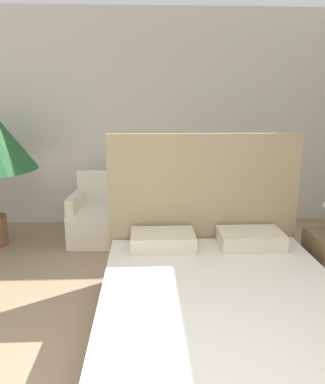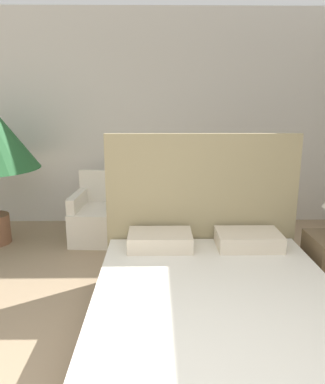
{
  "view_description": "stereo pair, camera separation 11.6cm",
  "coord_description": "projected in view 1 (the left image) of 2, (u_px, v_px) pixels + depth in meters",
  "views": [
    {
      "loc": [
        -0.02,
        -1.11,
        1.73
      ],
      "look_at": [
        0.15,
        2.82,
        0.75
      ],
      "focal_mm": 35.0,
      "sensor_mm": 36.0,
      "label": 1
    },
    {
      "loc": [
        0.09,
        -1.11,
        1.73
      ],
      "look_at": [
        0.15,
        2.82,
        0.75
      ],
      "focal_mm": 35.0,
      "sensor_mm": 36.0,
      "label": 2
    }
  ],
  "objects": [
    {
      "name": "bed",
      "position": [
        222.0,
        310.0,
        2.66
      ],
      "size": [
        1.78,
        2.23,
        1.43
      ],
      "color": "brown",
      "rests_on": "ground_plane"
    },
    {
      "name": "wall_back",
      "position": [
        147.0,
        120.0,
        5.16
      ],
      "size": [
        10.0,
        0.06,
        2.9
      ],
      "color": "silver",
      "rests_on": "ground_plane"
    },
    {
      "name": "armchair_near_window_right",
      "position": [
        167.0,
        218.0,
        4.72
      ],
      "size": [
        0.67,
        0.77,
        0.83
      ],
      "rotation": [
        0.0,
        0.0,
        -0.1
      ],
      "color": "silver",
      "rests_on": "ground_plane"
    },
    {
      "name": "armchair_near_window_left",
      "position": [
        97.0,
        219.0,
        4.68
      ],
      "size": [
        0.65,
        0.75,
        0.83
      ],
      "rotation": [
        0.0,
        0.0,
        -0.07
      ],
      "color": "silver",
      "rests_on": "ground_plane"
    }
  ]
}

